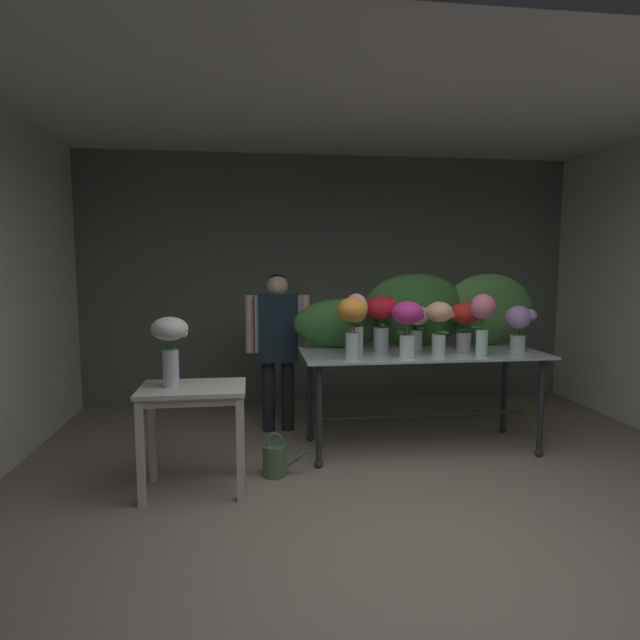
{
  "coord_description": "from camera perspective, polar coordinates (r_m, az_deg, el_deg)",
  "views": [
    {
      "loc": [
        -0.94,
        -2.6,
        1.63
      ],
      "look_at": [
        -0.41,
        1.44,
        1.19
      ],
      "focal_mm": 29.71,
      "sensor_mm": 36.0,
      "label": 1
    }
  ],
  "objects": [
    {
      "name": "watering_can",
      "position": [
        4.22,
        -4.85,
        -14.77
      ],
      "size": [
        0.35,
        0.18,
        0.34
      ],
      "color": "#4C704C",
      "rests_on": "ground"
    },
    {
      "name": "vase_white_roses_tall",
      "position": [
        3.83,
        -15.84,
        -2.27
      ],
      "size": [
        0.25,
        0.25,
        0.49
      ],
      "color": "silver",
      "rests_on": "side_table_white"
    },
    {
      "name": "ground_plane",
      "position": [
        4.78,
        4.43,
        -13.83
      ],
      "size": [
        7.87,
        7.87,
        0.0
      ],
      "primitive_type": "plane",
      "color": "gray"
    },
    {
      "name": "ceiling_slab",
      "position": [
        4.67,
        4.76,
        22.1
      ],
      "size": [
        5.91,
        3.7,
        0.12
      ],
      "primitive_type": "cube",
      "color": "silver",
      "rests_on": "wall_back"
    },
    {
      "name": "side_table_white",
      "position": [
        3.9,
        -13.5,
        -8.58
      ],
      "size": [
        0.74,
        0.51,
        0.77
      ],
      "color": "silver",
      "rests_on": "ground"
    },
    {
      "name": "vase_sunset_stock",
      "position": [
        4.18,
        3.5,
        0.2
      ],
      "size": [
        0.24,
        0.24,
        0.5
      ],
      "color": "silver",
      "rests_on": "display_table_glass"
    },
    {
      "name": "display_table_glass",
      "position": [
        4.71,
        10.84,
        -4.97
      ],
      "size": [
        2.08,
        0.85,
        0.87
      ],
      "color": "silver",
      "rests_on": "ground"
    },
    {
      "name": "vase_peach_peonies",
      "position": [
        4.53,
        12.69,
        -0.1
      ],
      "size": [
        0.24,
        0.22,
        0.45
      ],
      "color": "silver",
      "rests_on": "display_table_glass"
    },
    {
      "name": "wall_back",
      "position": [
        6.25,
        1.16,
        4.3
      ],
      "size": [
        5.79,
        0.12,
        2.86
      ],
      "primitive_type": "cube",
      "color": "slate",
      "rests_on": "ground"
    },
    {
      "name": "florist",
      "position": [
        5.11,
        -4.57,
        -1.64
      ],
      "size": [
        0.62,
        0.24,
        1.53
      ],
      "color": "#232328",
      "rests_on": "ground"
    },
    {
      "name": "vase_magenta_ranunculus",
      "position": [
        4.34,
        9.39,
        -0.06
      ],
      "size": [
        0.27,
        0.26,
        0.46
      ],
      "color": "silver",
      "rests_on": "display_table_glass"
    },
    {
      "name": "vase_blush_freesia",
      "position": [
        4.44,
        3.92,
        0.02
      ],
      "size": [
        0.2,
        0.2,
        0.51
      ],
      "color": "silver",
      "rests_on": "display_table_glass"
    },
    {
      "name": "vase_crimson_lilies",
      "position": [
        4.61,
        6.67,
        0.6
      ],
      "size": [
        0.3,
        0.3,
        0.48
      ],
      "color": "silver",
      "rests_on": "display_table_glass"
    },
    {
      "name": "foliage_backdrop",
      "position": [
        4.97,
        11.28,
        0.8
      ],
      "size": [
        2.26,
        0.32,
        0.67
      ],
      "color": "#387033",
      "rests_on": "display_table_glass"
    },
    {
      "name": "vase_lilac_roses",
      "position": [
        4.89,
        20.67,
        -0.37
      ],
      "size": [
        0.25,
        0.22,
        0.4
      ],
      "color": "silver",
      "rests_on": "display_table_glass"
    },
    {
      "name": "vase_ivory_snapdragons",
      "position": [
        4.77,
        10.38,
        -0.13
      ],
      "size": [
        0.24,
        0.21,
        0.39
      ],
      "color": "silver",
      "rests_on": "display_table_glass"
    },
    {
      "name": "vase_rosy_anemones",
      "position": [
        4.54,
        17.12,
        0.4
      ],
      "size": [
        0.21,
        0.2,
        0.51
      ],
      "color": "silver",
      "rests_on": "display_table_glass"
    },
    {
      "name": "vase_scarlet_tulips",
      "position": [
        4.81,
        15.29,
        0.05
      ],
      "size": [
        0.29,
        0.25,
        0.43
      ],
      "color": "silver",
      "rests_on": "display_table_glass"
    }
  ]
}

